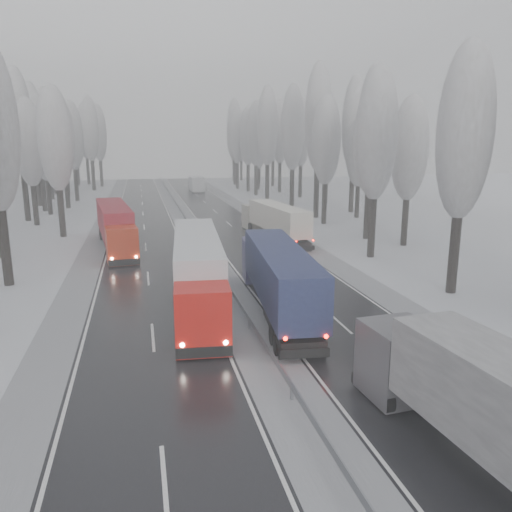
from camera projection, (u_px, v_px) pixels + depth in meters
name	position (u px, v px, depth m)	size (l,w,h in m)	color
ground	(328.00, 461.00, 16.24)	(260.00, 260.00, 0.00)	silver
carriageway_right	(263.00, 255.00, 45.88)	(7.50, 200.00, 0.03)	black
carriageway_left	(147.00, 261.00, 43.56)	(7.50, 200.00, 0.03)	black
median_slush	(207.00, 257.00, 44.72)	(3.00, 200.00, 0.04)	#999BA1
shoulder_right	(314.00, 252.00, 46.97)	(2.40, 200.00, 0.04)	#999BA1
shoulder_left	(87.00, 264.00, 42.47)	(2.40, 200.00, 0.04)	#999BA1
median_guardrail	(206.00, 251.00, 44.58)	(0.12, 200.00, 0.76)	slate
tree_16	(465.00, 133.00, 32.05)	(3.60, 3.60, 16.53)	black
tree_18	(377.00, 135.00, 42.72)	(3.60, 3.60, 16.58)	black
tree_19	(410.00, 149.00, 48.02)	(3.60, 3.60, 14.57)	black
tree_20	(371.00, 142.00, 51.31)	(3.60, 3.60, 15.71)	black
tree_21	(374.00, 125.00, 55.18)	(3.60, 3.60, 18.62)	black
tree_22	(326.00, 141.00, 61.00)	(3.60, 3.60, 15.86)	black
tree_23	(359.00, 152.00, 66.51)	(3.60, 3.60, 13.55)	black
tree_24	(318.00, 118.00, 65.68)	(3.60, 3.60, 20.49)	black
tree_25	(354.00, 125.00, 71.15)	(3.60, 3.60, 19.44)	black
tree_26	(293.00, 129.00, 75.58)	(3.60, 3.60, 18.78)	black
tree_27	(327.00, 134.00, 81.12)	(3.60, 3.60, 17.62)	black
tree_28	(268.00, 127.00, 85.33)	(3.60, 3.60, 19.62)	black
tree_29	(301.00, 133.00, 90.97)	(3.60, 3.60, 18.11)	black
tree_30	(256.00, 134.00, 94.89)	(3.60, 3.60, 17.86)	black
tree_31	(280.00, 132.00, 99.89)	(3.60, 3.60, 18.58)	black
tree_32	(248.00, 137.00, 102.11)	(3.60, 3.60, 17.33)	black
tree_33	(258.00, 146.00, 107.03)	(3.60, 3.60, 14.33)	black
tree_34	(237.00, 136.00, 108.61)	(3.60, 3.60, 17.63)	black
tree_35	(273.00, 135.00, 114.35)	(3.60, 3.60, 18.25)	black
tree_36	(235.00, 129.00, 117.88)	(3.60, 3.60, 20.23)	black
tree_37	(259.00, 140.00, 123.76)	(3.60, 3.60, 16.37)	black
tree_38	(233.00, 136.00, 128.60)	(3.60, 3.60, 17.97)	black
tree_39	(241.00, 141.00, 133.27)	(3.60, 3.60, 16.19)	black
tree_62	(55.00, 140.00, 52.37)	(3.60, 3.60, 16.04)	black
tree_64	(29.00, 143.00, 60.03)	(3.60, 3.60, 15.42)	black
tree_65	(18.00, 122.00, 62.86)	(3.60, 3.60, 19.48)	black
tree_66	(44.00, 144.00, 69.23)	(3.60, 3.60, 15.23)	black
tree_67	(38.00, 136.00, 72.45)	(3.60, 3.60, 17.09)	black
tree_68	(63.00, 138.00, 75.79)	(3.60, 3.60, 16.65)	black
tree_69	(33.00, 127.00, 78.14)	(3.60, 3.60, 19.35)	black
tree_70	(72.00, 136.00, 85.36)	(3.60, 3.60, 17.09)	black
tree_71	(46.00, 127.00, 87.75)	(3.60, 3.60, 19.61)	black
tree_72	(65.00, 144.00, 93.94)	(3.60, 3.60, 15.11)	black
tree_73	(51.00, 137.00, 96.80)	(3.60, 3.60, 17.22)	black
tree_74	(90.00, 129.00, 104.38)	(3.60, 3.60, 19.68)	black
tree_75	(47.00, 133.00, 106.32)	(3.60, 3.60, 18.60)	black
tree_76	(99.00, 134.00, 113.69)	(3.60, 3.60, 18.55)	black
tree_77	(76.00, 146.00, 116.85)	(3.60, 3.60, 14.32)	black
tree_78	(85.00, 131.00, 119.03)	(3.60, 3.60, 19.55)	black
tree_79	(75.00, 138.00, 122.57)	(3.60, 3.60, 17.07)	black
truck_blue_box	(277.00, 273.00, 30.13)	(4.02, 16.29, 4.14)	navy
truck_cream_box	(274.00, 219.00, 52.82)	(3.84, 14.74, 3.75)	#AFAC9B
box_truck_distant	(196.00, 184.00, 103.91)	(2.63, 8.38, 3.12)	silver
truck_red_white	(198.00, 268.00, 30.77)	(4.08, 17.26, 4.39)	red
truck_red_red	(115.00, 224.00, 47.95)	(4.46, 16.41, 4.17)	#B7230A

